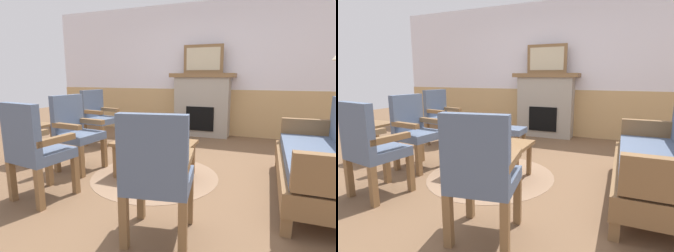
{
  "view_description": "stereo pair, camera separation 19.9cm",
  "coord_description": "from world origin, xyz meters",
  "views": [
    {
      "loc": [
        1.25,
        -2.97,
        1.22
      ],
      "look_at": [
        0.0,
        0.35,
        0.55
      ],
      "focal_mm": 28.26,
      "sensor_mm": 36.0,
      "label": 1
    },
    {
      "loc": [
        1.43,
        -2.89,
        1.22
      ],
      "look_at": [
        0.0,
        0.35,
        0.55
      ],
      "focal_mm": 28.26,
      "sensor_mm": 36.0,
      "label": 2
    }
  ],
  "objects": [
    {
      "name": "fireplace",
      "position": [
        0.0,
        2.35,
        0.65
      ],
      "size": [
        1.3,
        0.44,
        1.28
      ],
      "color": "#A39989",
      "rests_on": "ground_plane"
    },
    {
      "name": "couch",
      "position": [
        1.8,
        -0.06,
        0.4
      ],
      "size": [
        0.7,
        1.8,
        0.98
      ],
      "color": "brown",
      "rests_on": "ground_plane"
    },
    {
      "name": "book_on_table",
      "position": [
        -0.01,
        -0.12,
        0.46
      ],
      "size": [
        0.2,
        0.19,
        0.03
      ],
      "primitive_type": "cube",
      "rotation": [
        0.0,
        0.0,
        0.18
      ],
      "color": "#33663D",
      "rests_on": "coffee_table"
    },
    {
      "name": "armchair_near_fireplace",
      "position": [
        -1.56,
        0.96,
        0.54
      ],
      "size": [
        0.55,
        0.55,
        0.98
      ],
      "color": "brown",
      "rests_on": "ground_plane"
    },
    {
      "name": "armchair_front_left",
      "position": [
        0.53,
        -1.3,
        0.54
      ],
      "size": [
        0.55,
        0.55,
        0.98
      ],
      "color": "brown",
      "rests_on": "ground_plane"
    },
    {
      "name": "framed_picture",
      "position": [
        0.0,
        2.35,
        1.56
      ],
      "size": [
        0.8,
        0.04,
        0.56
      ],
      "color": "brown",
      "rests_on": "fireplace"
    },
    {
      "name": "footstool",
      "position": [
        -0.24,
        1.17,
        0.28
      ],
      "size": [
        0.4,
        0.4,
        0.36
      ],
      "color": "brown",
      "rests_on": "ground_plane"
    },
    {
      "name": "round_rug",
      "position": [
        0.0,
        -0.11,
        0.0
      ],
      "size": [
        1.56,
        1.56,
        0.01
      ],
      "primitive_type": "cylinder",
      "color": "#896B51",
      "rests_on": "ground_plane"
    },
    {
      "name": "armchair_by_window_left",
      "position": [
        -1.07,
        -0.23,
        0.54
      ],
      "size": [
        0.53,
        0.53,
        0.98
      ],
      "color": "brown",
      "rests_on": "ground_plane"
    },
    {
      "name": "armchair_front_center",
      "position": [
        -0.83,
        -1.1,
        0.54
      ],
      "size": [
        0.54,
        0.54,
        0.98
      ],
      "color": "brown",
      "rests_on": "ground_plane"
    },
    {
      "name": "wall_back",
      "position": [
        0.0,
        2.6,
        1.31
      ],
      "size": [
        7.2,
        0.14,
        2.7
      ],
      "color": "white",
      "rests_on": "ground_plane"
    },
    {
      "name": "coffee_table",
      "position": [
        0.0,
        -0.11,
        0.39
      ],
      "size": [
        0.96,
        0.56,
        0.44
      ],
      "color": "brown",
      "rests_on": "ground_plane"
    },
    {
      "name": "ground_plane",
      "position": [
        0.0,
        0.0,
        0.0
      ],
      "size": [
        14.0,
        14.0,
        0.0
      ],
      "primitive_type": "plane",
      "color": "brown"
    },
    {
      "name": "side_table",
      "position": [
        -1.84,
        -0.22,
        0.43
      ],
      "size": [
        0.44,
        0.44,
        0.55
      ],
      "color": "brown",
      "rests_on": "ground_plane"
    }
  ]
}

